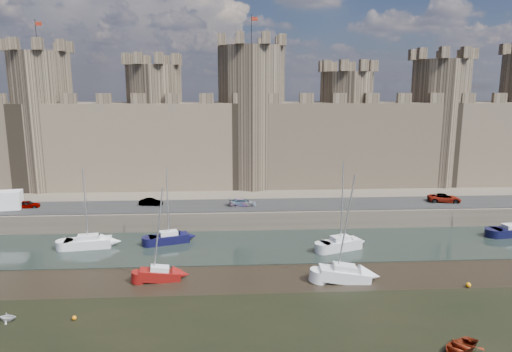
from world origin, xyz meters
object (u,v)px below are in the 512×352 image
at_px(car_0, 28,204).
at_px(sailboat_1, 169,238).
at_px(sailboat_0, 88,242).
at_px(car_2, 243,202).
at_px(sailboat_3, 512,231).
at_px(sailboat_4, 160,274).
at_px(car_3, 444,198).
at_px(sailboat_5, 344,274).
at_px(car_1, 151,202).
at_px(sailboat_2, 341,243).

xyz_separation_m(car_0, sailboat_1, (20.46, -8.66, -2.28)).
distance_m(sailboat_0, sailboat_1, 9.53).
distance_m(car_2, sailboat_1, 12.52).
relative_size(car_2, sailboat_3, 0.40).
distance_m(car_0, sailboat_3, 65.18).
height_order(car_2, sailboat_1, sailboat_1).
distance_m(car_2, sailboat_0, 21.03).
xyz_separation_m(sailboat_1, sailboat_4, (0.52, -10.99, -0.06)).
distance_m(car_2, car_3, 29.40).
bearing_deg(sailboat_5, sailboat_4, 178.52).
distance_m(sailboat_1, sailboat_3, 44.14).
relative_size(car_1, sailboat_0, 0.33).
bearing_deg(sailboat_5, sailboat_2, 81.05).
height_order(sailboat_1, sailboat_3, sailboat_3).
distance_m(sailboat_3, sailboat_5, 28.19).
relative_size(sailboat_4, sailboat_5, 0.87).
xyz_separation_m(sailboat_1, sailboat_3, (44.14, 0.29, -0.02)).
distance_m(car_3, sailboat_3, 10.06).
bearing_deg(car_0, car_1, -95.51).
bearing_deg(sailboat_3, sailboat_0, 174.78).
distance_m(car_0, car_1, 16.86).
height_order(car_3, sailboat_4, sailboat_4).
xyz_separation_m(sailboat_0, sailboat_5, (28.34, -11.13, -0.00)).
distance_m(car_0, sailboat_2, 42.90).
distance_m(sailboat_1, sailboat_2, 20.91).
relative_size(car_3, sailboat_4, 0.48).
bearing_deg(car_3, sailboat_3, -136.66).
relative_size(sailboat_1, sailboat_5, 0.88).
xyz_separation_m(sailboat_4, sailboat_5, (18.35, -1.23, 0.06)).
bearing_deg(sailboat_2, car_0, 143.63).
bearing_deg(sailboat_1, car_3, -5.56).
bearing_deg(car_2, sailboat_0, 114.37).
distance_m(car_0, sailboat_0, 14.87).
bearing_deg(sailboat_1, sailboat_5, -50.79).
height_order(sailboat_0, sailboat_1, sailboat_0).
distance_m(car_1, sailboat_0, 11.90).
bearing_deg(sailboat_5, sailboat_1, 149.43).
distance_m(car_3, sailboat_2, 21.88).
height_order(car_0, car_2, car_2).
bearing_deg(sailboat_5, sailboat_0, 160.91).
bearing_deg(sailboat_1, sailboat_0, 168.71).
bearing_deg(car_1, sailboat_0, 158.24).
xyz_separation_m(car_1, sailboat_3, (47.74, -8.72, -2.28)).
height_order(sailboat_0, sailboat_3, sailboat_0).
bearing_deg(sailboat_3, car_1, 162.95).
height_order(car_0, car_3, car_3).
height_order(car_2, sailboat_2, sailboat_2).
relative_size(car_0, sailboat_1, 0.34).
xyz_separation_m(sailboat_0, sailboat_2, (30.08, -2.44, 0.06)).
height_order(sailboat_0, sailboat_2, sailboat_2).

